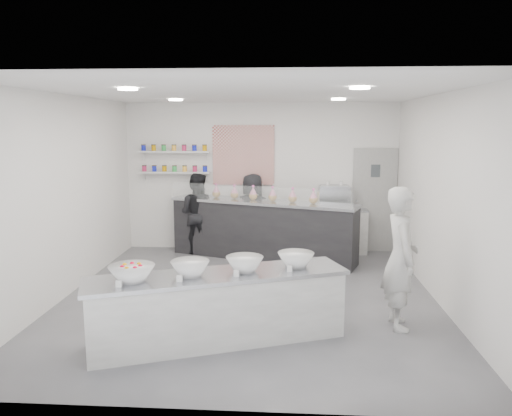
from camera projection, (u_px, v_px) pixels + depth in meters
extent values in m
plane|color=#515156|center=(249.00, 298.00, 7.46)|extent=(6.00, 6.00, 0.00)
plane|color=white|center=(249.00, 92.00, 6.97)|extent=(6.00, 6.00, 0.00)
plane|color=white|center=(261.00, 177.00, 10.16)|extent=(5.50, 0.00, 5.50)
plane|color=white|center=(64.00, 197.00, 7.39)|extent=(0.00, 6.00, 6.00)
plane|color=white|center=(443.00, 200.00, 7.03)|extent=(0.00, 6.00, 6.00)
cube|color=#989896|center=(374.00, 200.00, 10.06)|extent=(0.88, 0.04, 2.10)
cube|color=#A73831|center=(243.00, 155.00, 10.09)|extent=(1.25, 0.03, 1.20)
cube|color=silver|center=(175.00, 172.00, 10.16)|extent=(1.45, 0.22, 0.04)
cube|color=silver|center=(174.00, 152.00, 10.09)|extent=(1.45, 0.22, 0.04)
cylinder|color=white|center=(128.00, 89.00, 6.08)|extent=(0.24, 0.24, 0.02)
cylinder|color=white|center=(360.00, 88.00, 5.89)|extent=(0.24, 0.24, 0.02)
cylinder|color=white|center=(176.00, 100.00, 8.63)|extent=(0.24, 0.24, 0.02)
cylinder|color=white|center=(338.00, 99.00, 8.45)|extent=(0.24, 0.24, 0.02)
cube|color=#AFAFAA|center=(218.00, 308.00, 5.88)|extent=(3.11, 1.74, 0.84)
cube|color=black|center=(263.00, 230.00, 9.57)|extent=(3.67, 1.88, 1.13)
cube|color=white|center=(256.00, 195.00, 9.16)|extent=(3.39, 1.25, 0.31)
cube|color=#AFAFAA|center=(337.00, 231.00, 10.02)|extent=(1.20, 0.38, 0.89)
cube|color=#93969E|center=(334.00, 198.00, 9.91)|extent=(0.61, 0.42, 0.46)
imported|color=beige|center=(400.00, 258.00, 6.25)|extent=(0.46, 0.68, 1.80)
imported|color=black|center=(197.00, 213.00, 9.97)|extent=(0.86, 0.72, 1.61)
imported|color=black|center=(253.00, 214.00, 9.89)|extent=(0.90, 0.70, 1.61)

